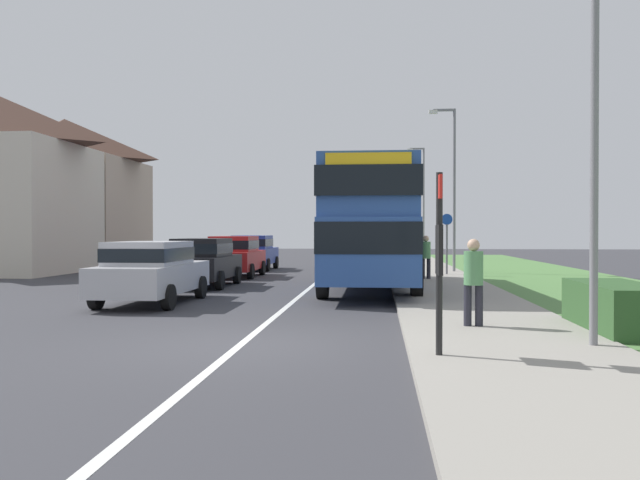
{
  "coord_description": "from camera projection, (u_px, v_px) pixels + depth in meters",
  "views": [
    {
      "loc": [
        2.17,
        -10.18,
        1.79
      ],
      "look_at": [
        0.78,
        5.5,
        1.6
      ],
      "focal_mm": 36.65,
      "sensor_mm": 36.0,
      "label": 1
    }
  ],
  "objects": [
    {
      "name": "ground_plane",
      "position": [
        241.0,
        345.0,
        10.35
      ],
      "size": [
        120.0,
        120.0,
        0.0
      ],
      "primitive_type": "plane",
      "color": "#38383D"
    },
    {
      "name": "lane_marking_centre",
      "position": [
        300.0,
        296.0,
        18.32
      ],
      "size": [
        0.14,
        60.0,
        0.01
      ],
      "primitive_type": "cube",
      "color": "silver",
      "rests_on": "ground_plane"
    },
    {
      "name": "pavement_near_side",
      "position": [
        461.0,
        303.0,
        15.96
      ],
      "size": [
        3.2,
        68.0,
        0.12
      ],
      "primitive_type": "cube",
      "color": "gray",
      "rests_on": "ground_plane"
    },
    {
      "name": "roadside_hedge",
      "position": [
        617.0,
        310.0,
        11.28
      ],
      "size": [
        1.1,
        2.82,
        0.9
      ],
      "primitive_type": "cube",
      "color": "#2D5128",
      "rests_on": "ground_plane"
    },
    {
      "name": "double_decker_bus",
      "position": [
        371.0,
        221.0,
        20.11
      ],
      "size": [
        2.8,
        10.05,
        3.7
      ],
      "color": "#284C93",
      "rests_on": "ground_plane"
    },
    {
      "name": "parked_car_silver",
      "position": [
        151.0,
        269.0,
        16.27
      ],
      "size": [
        1.92,
        4.41,
        1.56
      ],
      "color": "#B7B7BC",
      "rests_on": "ground_plane"
    },
    {
      "name": "parked_car_black",
      "position": [
        203.0,
        260.0,
        21.36
      ],
      "size": [
        1.87,
        4.0,
        1.58
      ],
      "color": "black",
      "rests_on": "ground_plane"
    },
    {
      "name": "parked_car_red",
      "position": [
        235.0,
        255.0,
        25.98
      ],
      "size": [
        1.94,
        3.98,
        1.63
      ],
      "color": "#B21E1E",
      "rests_on": "ground_plane"
    },
    {
      "name": "parked_car_blue",
      "position": [
        253.0,
        251.0,
        30.93
      ],
      "size": [
        1.97,
        4.03,
        1.63
      ],
      "color": "navy",
      "rests_on": "ground_plane"
    },
    {
      "name": "pedestrian_at_stop",
      "position": [
        473.0,
        278.0,
        11.59
      ],
      "size": [
        0.34,
        0.34,
        1.67
      ],
      "color": "#23232D",
      "rests_on": "ground_plane"
    },
    {
      "name": "pedestrian_walking_away",
      "position": [
        426.0,
        255.0,
        23.31
      ],
      "size": [
        0.34,
        0.34,
        1.67
      ],
      "color": "#23232D",
      "rests_on": "ground_plane"
    },
    {
      "name": "bus_stop_sign",
      "position": [
        439.0,
        250.0,
        8.86
      ],
      "size": [
        0.09,
        0.52,
        2.6
      ],
      "color": "black",
      "rests_on": "ground_plane"
    },
    {
      "name": "cycle_route_sign",
      "position": [
        447.0,
        241.0,
        25.92
      ],
      "size": [
        0.44,
        0.08,
        2.52
      ],
      "color": "slate",
      "rests_on": "ground_plane"
    },
    {
      "name": "street_lamp_near",
      "position": [
        588.0,
        51.0,
        9.6
      ],
      "size": [
        1.14,
        0.2,
        7.8
      ],
      "color": "slate",
      "rests_on": "ground_plane"
    },
    {
      "name": "street_lamp_mid",
      "position": [
        452.0,
        179.0,
        27.85
      ],
      "size": [
        1.14,
        0.2,
        7.06
      ],
      "color": "slate",
      "rests_on": "ground_plane"
    },
    {
      "name": "street_lamp_far",
      "position": [
        422.0,
        195.0,
        43.41
      ],
      "size": [
        1.14,
        0.2,
        7.4
      ],
      "color": "slate",
      "rests_on": "ground_plane"
    },
    {
      "name": "house_terrace_far_side",
      "position": [
        31.0,
        188.0,
        31.98
      ],
      "size": [
        7.47,
        13.48,
        7.93
      ],
      "color": "beige",
      "rests_on": "ground_plane"
    }
  ]
}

